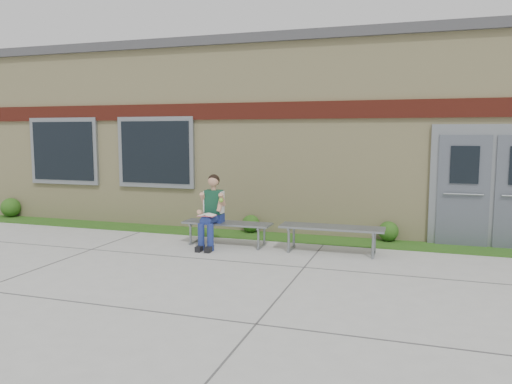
% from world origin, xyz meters
% --- Properties ---
extents(ground, '(80.00, 80.00, 0.00)m').
position_xyz_m(ground, '(0.00, 0.00, 0.00)').
color(ground, '#9E9E99').
rests_on(ground, ground).
extents(grass_strip, '(16.00, 0.80, 0.02)m').
position_xyz_m(grass_strip, '(0.00, 2.60, 0.01)').
color(grass_strip, '#184D14').
rests_on(grass_strip, ground).
extents(school_building, '(16.20, 6.22, 4.20)m').
position_xyz_m(school_building, '(-0.00, 5.99, 2.10)').
color(school_building, beige).
rests_on(school_building, ground).
extents(bench_left, '(1.71, 0.48, 0.44)m').
position_xyz_m(bench_left, '(-0.75, 1.62, 0.34)').
color(bench_left, slate).
rests_on(bench_left, ground).
extents(bench_right, '(1.85, 0.54, 0.48)m').
position_xyz_m(bench_right, '(1.25, 1.62, 0.37)').
color(bench_right, slate).
rests_on(bench_right, ground).
extents(girl, '(0.50, 0.83, 1.36)m').
position_xyz_m(girl, '(-0.98, 1.41, 0.70)').
color(girl, navy).
rests_on(girl, ground).
extents(shrub_west, '(0.48, 0.48, 0.48)m').
position_xyz_m(shrub_west, '(-7.11, 2.85, 0.26)').
color(shrub_west, '#184D14').
rests_on(shrub_west, grass_strip).
extents(shrub_mid, '(0.38, 0.38, 0.38)m').
position_xyz_m(shrub_mid, '(-0.69, 2.85, 0.21)').
color(shrub_mid, '#184D14').
rests_on(shrub_mid, grass_strip).
extents(shrub_east, '(0.39, 0.39, 0.39)m').
position_xyz_m(shrub_east, '(2.17, 2.85, 0.22)').
color(shrub_east, '#184D14').
rests_on(shrub_east, grass_strip).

